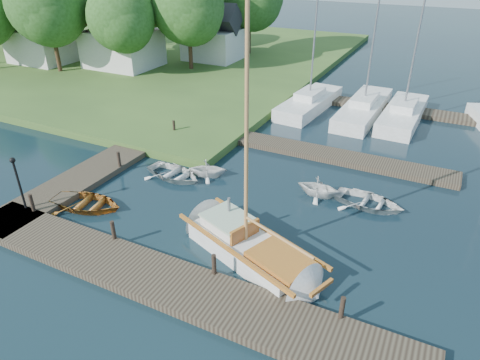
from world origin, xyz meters
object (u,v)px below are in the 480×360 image
at_px(tender_b, 208,167).
at_px(marina_boat_1, 364,107).
at_px(mooring_post_5, 174,127).
at_px(house_c, 212,37).
at_px(tree_2, 121,16).
at_px(lamp_post, 17,176).
at_px(tender_a, 174,172).
at_px(house_a, 122,39).
at_px(marina_boat_2, 403,113).
at_px(mooring_post_3, 342,307).
at_px(tender_c, 369,200).
at_px(dinghy, 86,201).
at_px(house_b, 41,37).
at_px(mooring_post_0, 32,203).
at_px(tree_3, 188,6).
at_px(sailboat, 252,251).
at_px(tender_d, 319,186).
at_px(tree_1, 47,4).
at_px(mooring_post_2, 214,264).
at_px(mooring_post_4, 119,159).
at_px(mooring_post_1, 113,230).
at_px(marina_boat_0, 309,102).

relative_size(tender_b, marina_boat_1, 0.21).
distance_m(mooring_post_5, house_c, 18.48).
bearing_deg(house_c, tree_2, -116.70).
bearing_deg(lamp_post, tender_a, 55.51).
height_order(mooring_post_5, marina_boat_1, marina_boat_1).
relative_size(marina_boat_1, house_a, 1.47).
bearing_deg(marina_boat_2, lamp_post, 147.65).
bearing_deg(mooring_post_3, marina_boat_1, 100.48).
bearing_deg(tender_c, marina_boat_1, 19.56).
height_order(dinghy, tender_c, dinghy).
relative_size(house_b, house_c, 1.10).
distance_m(mooring_post_0, dinghy, 2.19).
xyz_separation_m(mooring_post_5, house_c, (-7.00, 17.00, 1.88)).
distance_m(mooring_post_0, lamp_post, 1.27).
bearing_deg(tender_b, mooring_post_3, -148.48).
height_order(dinghy, tree_3, tree_3).
relative_size(sailboat, tender_d, 4.77).
xyz_separation_m(tree_1, tree_2, (6.00, 2.00, -0.84)).
xyz_separation_m(mooring_post_2, mooring_post_4, (-8.50, 5.00, 0.00)).
distance_m(lamp_post, sailboat, 10.43).
height_order(mooring_post_1, marina_boat_2, marina_boat_2).
height_order(mooring_post_3, tender_b, mooring_post_3).
bearing_deg(tender_d, sailboat, 171.78).
relative_size(mooring_post_0, dinghy, 0.24).
height_order(lamp_post, tender_a, lamp_post).
height_order(sailboat, tree_3, tree_3).
xyz_separation_m(tender_a, tender_d, (7.12, 1.55, 0.22)).
xyz_separation_m(dinghy, house_b, (-22.00, 17.45, 2.43)).
relative_size(mooring_post_5, tender_a, 0.26).
relative_size(mooring_post_4, mooring_post_5, 1.00).
xyz_separation_m(lamp_post, sailboat, (10.18, 1.68, -1.53)).
height_order(lamp_post, tree_3, tree_3).
distance_m(tender_b, tree_1, 24.46).
bearing_deg(marina_boat_0, dinghy, 169.52).
distance_m(marina_boat_0, house_a, 19.02).
bearing_deg(dinghy, tender_d, -67.76).
distance_m(marina_boat_1, tree_1, 27.11).
height_order(mooring_post_1, mooring_post_5, same).
bearing_deg(sailboat, mooring_post_3, -2.39).
relative_size(lamp_post, tender_d, 1.19).
distance_m(tender_d, house_c, 26.17).
distance_m(mooring_post_5, marina_boat_2, 15.15).
bearing_deg(tender_b, sailboat, -156.70).
height_order(tender_b, tender_c, tender_b).
bearing_deg(tender_b, marina_boat_1, -43.09).
relative_size(mooring_post_4, marina_boat_2, 0.07).
relative_size(sailboat, tree_3, 1.12).
distance_m(dinghy, marina_boat_1, 19.53).
distance_m(tender_b, tender_d, 5.68).
xyz_separation_m(marina_boat_2, house_a, (-25.06, 1.83, 2.39)).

